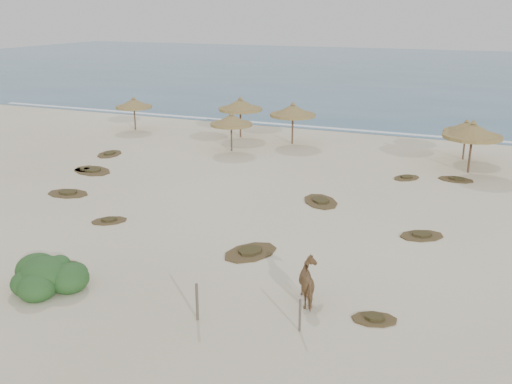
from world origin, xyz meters
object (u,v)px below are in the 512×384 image
at_px(palapa_0, 134,104).
at_px(bush, 47,276).
at_px(palapa_1, 240,105).
at_px(horse, 311,283).

relative_size(palapa_0, bush, 1.29).
xyz_separation_m(palapa_0, bush, (12.57, -24.10, -1.64)).
bearing_deg(bush, palapa_1, 98.48).
distance_m(palapa_1, bush, 25.23).
bearing_deg(palapa_1, palapa_0, -174.95).
bearing_deg(palapa_1, horse, -60.91).
bearing_deg(palapa_0, bush, -62.46).
height_order(palapa_0, palapa_1, palapa_1).
bearing_deg(horse, palapa_0, -74.37).
bearing_deg(palapa_1, bush, -81.52).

